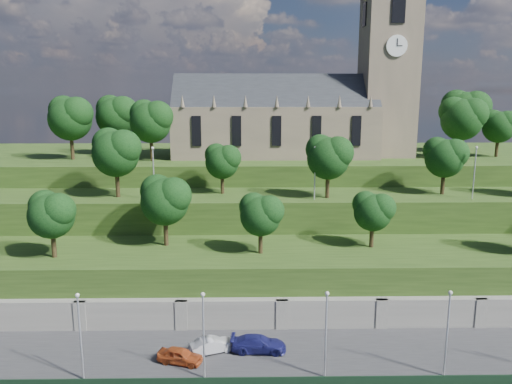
{
  "coord_description": "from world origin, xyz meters",
  "views": [
    {
      "loc": [
        -8.36,
        -35.06,
        25.39
      ],
      "look_at": [
        -7.26,
        30.0,
        12.17
      ],
      "focal_mm": 35.0,
      "sensor_mm": 36.0,
      "label": 1
    }
  ],
  "objects_px": {
    "car_left": "(180,356)",
    "church": "(304,109)",
    "car_middle": "(213,345)",
    "car_right": "(258,344)"
  },
  "relations": [
    {
      "from": "car_left",
      "to": "church",
      "type": "bearing_deg",
      "value": -4.0
    },
    {
      "from": "car_left",
      "to": "car_middle",
      "type": "xyz_separation_m",
      "value": [
        2.72,
        1.8,
        0.01
      ]
    },
    {
      "from": "church",
      "to": "car_right",
      "type": "bearing_deg",
      "value": -101.83
    },
    {
      "from": "car_right",
      "to": "car_left",
      "type": "bearing_deg",
      "value": 108.73
    },
    {
      "from": "church",
      "to": "car_middle",
      "type": "xyz_separation_m",
      "value": [
        -12.4,
        -39.29,
        -19.83
      ]
    },
    {
      "from": "car_left",
      "to": "car_middle",
      "type": "height_order",
      "value": "car_middle"
    },
    {
      "from": "church",
      "to": "car_middle",
      "type": "height_order",
      "value": "church"
    },
    {
      "from": "church",
      "to": "car_left",
      "type": "relative_size",
      "value": 9.64
    },
    {
      "from": "car_middle",
      "to": "car_right",
      "type": "distance_m",
      "value": 4.18
    },
    {
      "from": "church",
      "to": "car_left",
      "type": "bearing_deg",
      "value": -110.19
    }
  ]
}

